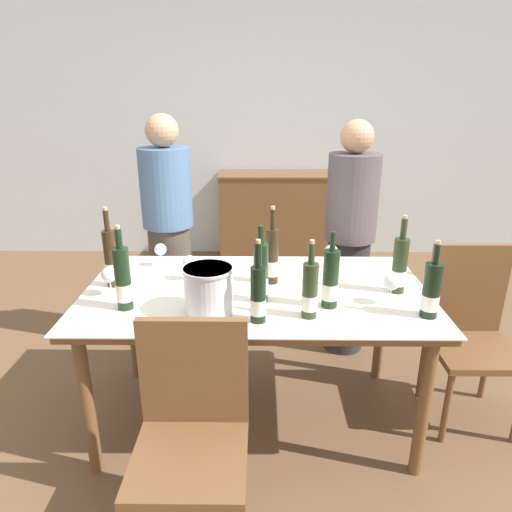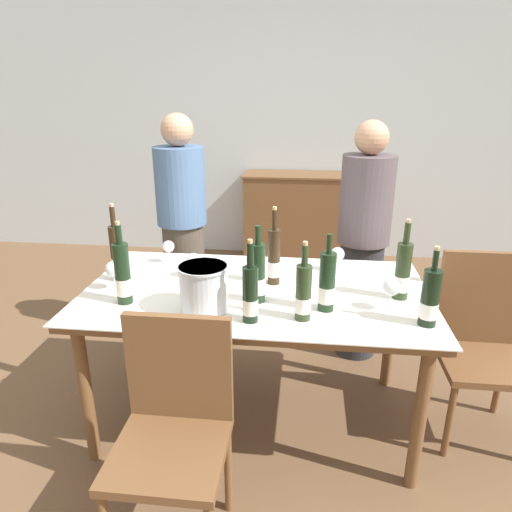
% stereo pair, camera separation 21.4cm
% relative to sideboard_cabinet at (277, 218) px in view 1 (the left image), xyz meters
% --- Properties ---
extents(ground_plane, '(12.00, 12.00, 0.00)m').
position_rel_sideboard_cabinet_xyz_m(ground_plane, '(-0.19, -2.53, -0.47)').
color(ground_plane, brown).
extents(back_wall, '(8.00, 0.10, 2.80)m').
position_rel_sideboard_cabinet_xyz_m(back_wall, '(-0.19, 0.29, 0.93)').
color(back_wall, silver).
rests_on(back_wall, ground_plane).
extents(sideboard_cabinet, '(1.21, 0.46, 0.93)m').
position_rel_sideboard_cabinet_xyz_m(sideboard_cabinet, '(0.00, 0.00, 0.00)').
color(sideboard_cabinet, brown).
rests_on(sideboard_cabinet, ground_plane).
extents(dining_table, '(1.72, 0.97, 0.78)m').
position_rel_sideboard_cabinet_xyz_m(dining_table, '(-0.19, -2.53, 0.24)').
color(dining_table, brown).
rests_on(dining_table, ground_plane).
extents(ice_bucket, '(0.23, 0.23, 0.22)m').
position_rel_sideboard_cabinet_xyz_m(ice_bucket, '(-0.40, -2.79, 0.43)').
color(ice_bucket, silver).
rests_on(ice_bucket, dining_table).
extents(wine_bottle_0, '(0.06, 0.06, 0.41)m').
position_rel_sideboard_cabinet_xyz_m(wine_bottle_0, '(-0.11, -2.44, 0.45)').
color(wine_bottle_0, '#332314').
rests_on(wine_bottle_0, dining_table).
extents(wine_bottle_1, '(0.07, 0.07, 0.40)m').
position_rel_sideboard_cabinet_xyz_m(wine_bottle_1, '(-0.79, -2.75, 0.45)').
color(wine_bottle_1, black).
rests_on(wine_bottle_1, dining_table).
extents(wine_bottle_2, '(0.08, 0.08, 0.36)m').
position_rel_sideboard_cabinet_xyz_m(wine_bottle_2, '(0.15, -2.72, 0.44)').
color(wine_bottle_2, black).
rests_on(wine_bottle_2, dining_table).
extents(wine_bottle_3, '(0.08, 0.08, 0.35)m').
position_rel_sideboard_cabinet_xyz_m(wine_bottle_3, '(0.57, -2.81, 0.43)').
color(wine_bottle_3, black).
rests_on(wine_bottle_3, dining_table).
extents(wine_bottle_4, '(0.07, 0.07, 0.37)m').
position_rel_sideboard_cabinet_xyz_m(wine_bottle_4, '(-0.17, -2.66, 0.45)').
color(wine_bottle_4, black).
rests_on(wine_bottle_4, dining_table).
extents(wine_bottle_5, '(0.07, 0.07, 0.37)m').
position_rel_sideboard_cabinet_xyz_m(wine_bottle_5, '(-0.18, -2.87, 0.44)').
color(wine_bottle_5, black).
rests_on(wine_bottle_5, dining_table).
extents(wine_bottle_6, '(0.07, 0.07, 0.39)m').
position_rel_sideboard_cabinet_xyz_m(wine_bottle_6, '(0.51, -2.55, 0.45)').
color(wine_bottle_6, '#28381E').
rests_on(wine_bottle_6, dining_table).
extents(wine_bottle_7, '(0.06, 0.06, 0.41)m').
position_rel_sideboard_cabinet_xyz_m(wine_bottle_7, '(-0.93, -2.49, 0.46)').
color(wine_bottle_7, '#332314').
rests_on(wine_bottle_7, dining_table).
extents(wine_bottle_8, '(0.07, 0.07, 0.36)m').
position_rel_sideboard_cabinet_xyz_m(wine_bottle_8, '(0.04, -2.82, 0.44)').
color(wine_bottle_8, '#28381E').
rests_on(wine_bottle_8, dining_table).
extents(wine_glass_0, '(0.07, 0.07, 0.13)m').
position_rel_sideboard_cabinet_xyz_m(wine_glass_0, '(-0.74, -2.21, 0.41)').
color(wine_glass_0, white).
rests_on(wine_glass_0, dining_table).
extents(wine_glass_1, '(0.08, 0.08, 0.15)m').
position_rel_sideboard_cabinet_xyz_m(wine_glass_1, '(0.44, -2.69, 0.42)').
color(wine_glass_1, white).
rests_on(wine_glass_1, dining_table).
extents(wine_glass_2, '(0.08, 0.08, 0.14)m').
position_rel_sideboard_cabinet_xyz_m(wine_glass_2, '(-0.54, -2.41, 0.40)').
color(wine_glass_2, white).
rests_on(wine_glass_2, dining_table).
extents(wine_glass_3, '(0.08, 0.08, 0.14)m').
position_rel_sideboard_cabinet_xyz_m(wine_glass_3, '(0.22, -2.23, 0.41)').
color(wine_glass_3, white).
rests_on(wine_glass_3, dining_table).
extents(wine_glass_4, '(0.08, 0.08, 0.15)m').
position_rel_sideboard_cabinet_xyz_m(wine_glass_4, '(-0.90, -2.61, 0.42)').
color(wine_glass_4, white).
rests_on(wine_glass_4, dining_table).
extents(chair_near_front, '(0.42, 0.42, 0.93)m').
position_rel_sideboard_cabinet_xyz_m(chair_near_front, '(-0.43, -3.25, 0.07)').
color(chair_near_front, brown).
rests_on(chair_near_front, ground_plane).
extents(chair_right_end, '(0.42, 0.42, 0.96)m').
position_rel_sideboard_cabinet_xyz_m(chair_right_end, '(0.96, -2.44, 0.07)').
color(chair_right_end, brown).
rests_on(chair_right_end, ground_plane).
extents(person_host, '(0.33, 0.33, 1.60)m').
position_rel_sideboard_cabinet_xyz_m(person_host, '(-0.79, -1.73, 0.33)').
color(person_host, '#51473D').
rests_on(person_host, ground_plane).
extents(person_guest_left, '(0.33, 0.33, 1.56)m').
position_rel_sideboard_cabinet_xyz_m(person_guest_left, '(0.42, -1.77, 0.32)').
color(person_guest_left, '#2D2D33').
rests_on(person_guest_left, ground_plane).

